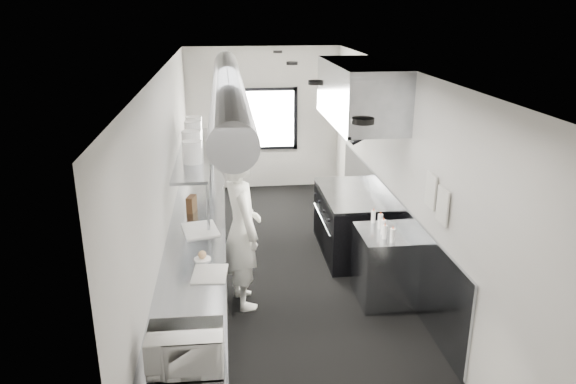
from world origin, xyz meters
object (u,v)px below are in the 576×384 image
object	(u,v)px
far_work_table	(206,179)
squeeze_bottle_c	(383,227)
cutting_board	(200,230)
line_cook	(242,229)
plate_stack_a	(192,152)
pass_shelf	(195,153)
squeeze_bottle_a	(392,236)
range	(350,223)
plate_stack_d	(194,128)
squeeze_bottle_b	(385,232)
deli_tub_b	(163,332)
prep_counter	(198,268)
exhaust_hood	(359,93)
small_plate	(202,259)
bottle_station	(384,266)
squeeze_bottle_e	(373,217)
knife_block	(191,204)
squeeze_bottle_d	(380,221)
plate_stack_b	(192,143)
plate_stack_c	(193,133)
microwave	(186,349)
deli_tub_a	(172,326)

from	to	relation	value
far_work_table	squeeze_bottle_c	xyz separation A→B (m)	(2.25, -3.94, 0.54)
cutting_board	line_cook	bearing A→B (deg)	-24.88
plate_stack_a	far_work_table	bearing A→B (deg)	89.20
pass_shelf	squeeze_bottle_a	size ratio (longest dim) A/B	17.34
range	cutting_board	size ratio (longest dim) A/B	2.96
plate_stack_d	squeeze_bottle_b	xyz separation A→B (m)	(2.30, -2.49, -0.77)
far_work_table	deli_tub_b	world-z (taller)	deli_tub_b
prep_counter	range	xyz separation A→B (m)	(2.19, 1.20, 0.02)
far_work_table	squeeze_bottle_c	size ratio (longest dim) A/B	6.56
pass_shelf	exhaust_hood	bearing A→B (deg)	-7.47
line_cook	small_plate	world-z (taller)	line_cook
cutting_board	squeeze_bottle_c	world-z (taller)	squeeze_bottle_c
prep_counter	plate_stack_a	bearing A→B (deg)	92.76
small_plate	plate_stack_d	world-z (taller)	plate_stack_d
bottle_station	small_plate	world-z (taller)	small_plate
range	squeeze_bottle_e	world-z (taller)	squeeze_bottle_e
knife_block	squeeze_bottle_d	world-z (taller)	knife_block
deli_tub_b	plate_stack_b	world-z (taller)	plate_stack_b
small_plate	range	bearing A→B (deg)	42.21
plate_stack_d	plate_stack_a	bearing A→B (deg)	-88.45
small_plate	plate_stack_b	xyz separation A→B (m)	(-0.17, 1.95, 0.83)
pass_shelf	range	distance (m)	2.49
squeeze_bottle_d	cutting_board	bearing A→B (deg)	174.91
bottle_station	deli_tub_b	xyz separation A→B (m)	(-2.48, -1.94, 0.49)
plate_stack_c	squeeze_bottle_a	distance (m)	3.39
prep_counter	microwave	xyz separation A→B (m)	(0.03, -2.56, 0.61)
plate_stack_b	plate_stack_d	distance (m)	0.86
range	deli_tub_b	bearing A→B (deg)	-125.36
prep_counter	far_work_table	world-z (taller)	same
pass_shelf	range	xyz separation A→B (m)	(2.23, -0.30, -1.07)
small_plate	squeeze_bottle_c	distance (m)	2.20
plate_stack_d	squeeze_bottle_a	size ratio (longest dim) A/B	2.13
line_cook	plate_stack_b	bearing A→B (deg)	10.33
deli_tub_b	plate_stack_d	xyz separation A→B (m)	(0.11, 4.26, 0.81)
plate_stack_d	squeeze_bottle_d	distance (m)	3.29
microwave	deli_tub_a	distance (m)	0.55
plate_stack_b	squeeze_bottle_d	distance (m)	2.78
squeeze_bottle_e	squeeze_bottle_b	bearing A→B (deg)	-90.00
deli_tub_b	plate_stack_d	world-z (taller)	plate_stack_d
deli_tub_b	squeeze_bottle_e	bearing A→B (deg)	43.34
plate_stack_a	squeeze_bottle_d	xyz separation A→B (m)	(2.30, -0.90, -0.72)
line_cook	plate_stack_d	xyz separation A→B (m)	(-0.63, 2.22, 0.77)
pass_shelf	deli_tub_b	size ratio (longest dim) A/B	23.82
deli_tub_b	cutting_board	bearing A→B (deg)	84.34
plate_stack_b	squeeze_bottle_e	bearing A→B (deg)	-25.94
bottle_station	plate_stack_d	distance (m)	3.57
bottle_station	squeeze_bottle_d	xyz separation A→B (m)	(-0.04, 0.14, 0.54)
exhaust_hood	squeeze_bottle_c	size ratio (longest dim) A/B	12.02
plate_stack_b	range	bearing A→B (deg)	-1.39
knife_block	squeeze_bottle_b	world-z (taller)	knife_block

